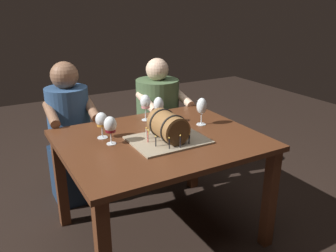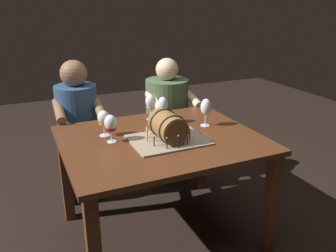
# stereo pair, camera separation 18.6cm
# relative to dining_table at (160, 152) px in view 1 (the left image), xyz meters

# --- Properties ---
(ground_plane) EXTENTS (8.00, 8.00, 0.00)m
(ground_plane) POSITION_rel_dining_table_xyz_m (0.00, 0.00, -0.64)
(ground_plane) COLOR black
(dining_table) EXTENTS (1.26, 1.03, 0.74)m
(dining_table) POSITION_rel_dining_table_xyz_m (0.00, 0.00, 0.00)
(dining_table) COLOR #562D19
(dining_table) RESTS_ON ground
(barrel_cake) EXTENTS (0.47, 0.37, 0.19)m
(barrel_cake) POSITION_rel_dining_table_xyz_m (0.02, -0.07, 0.19)
(barrel_cake) COLOR gray
(barrel_cake) RESTS_ON dining_table
(wine_glass_empty) EXTENTS (0.07, 0.07, 0.20)m
(wine_glass_empty) POSITION_rel_dining_table_xyz_m (0.38, 0.08, 0.24)
(wine_glass_empty) COLOR white
(wine_glass_empty) RESTS_ON dining_table
(wine_glass_white) EXTENTS (0.07, 0.07, 0.20)m
(wine_glass_white) POSITION_rel_dining_table_xyz_m (0.13, 0.25, 0.24)
(wine_glass_white) COLOR white
(wine_glass_white) RESTS_ON dining_table
(wine_glass_amber) EXTENTS (0.08, 0.08, 0.17)m
(wine_glass_amber) POSITION_rel_dining_table_xyz_m (-0.33, 0.18, 0.22)
(wine_glass_amber) COLOR white
(wine_glass_amber) RESTS_ON dining_table
(wine_glass_red) EXTENTS (0.08, 0.08, 0.18)m
(wine_glass_red) POSITION_rel_dining_table_xyz_m (-0.31, 0.06, 0.22)
(wine_glass_red) COLOR white
(wine_glass_red) RESTS_ON dining_table
(wine_glass_rose) EXTENTS (0.08, 0.08, 0.20)m
(wine_glass_rose) POSITION_rel_dining_table_xyz_m (0.07, 0.36, 0.24)
(wine_glass_rose) COLOR white
(wine_glass_rose) RESTS_ON dining_table
(person_seated_left) EXTENTS (0.37, 0.46, 1.15)m
(person_seated_left) POSITION_rel_dining_table_xyz_m (-0.39, 0.78, -0.11)
(person_seated_left) COLOR #1B2D46
(person_seated_left) RESTS_ON ground
(person_seated_right) EXTENTS (0.41, 0.48, 1.12)m
(person_seated_right) POSITION_rel_dining_table_xyz_m (0.39, 0.78, -0.10)
(person_seated_right) COLOR #2A3A24
(person_seated_right) RESTS_ON ground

